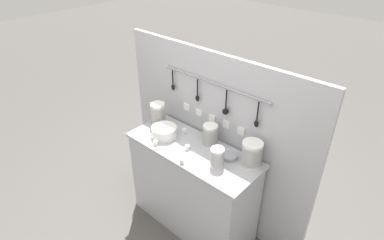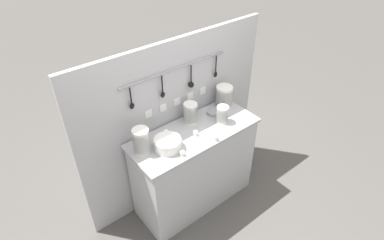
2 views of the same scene
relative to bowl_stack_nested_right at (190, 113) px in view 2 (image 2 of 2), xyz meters
name	(u,v)px [view 2 (image 2 of 2)]	position (x,y,z in m)	size (l,w,h in m)	color
ground_plane	(194,198)	(-0.07, -0.15, -1.04)	(20.00, 20.00, 0.00)	#514F4C
counter	(194,167)	(-0.07, -0.15, -0.57)	(1.27, 0.51, 0.94)	#ADAFB5
back_wall	(176,122)	(-0.07, 0.14, -0.16)	(2.07, 0.09, 1.76)	#B2B2B7
bowl_stack_nested_right	(190,113)	(0.00, 0.00, 0.00)	(0.13, 0.13, 0.20)	white
bowl_stack_back_corner	(224,96)	(0.44, 0.00, 0.01)	(0.17, 0.17, 0.22)	white
bowl_stack_wide_centre	(222,114)	(0.23, -0.20, -0.02)	(0.11, 0.11, 0.17)	white
bowl_stack_short_front	(141,141)	(-0.59, -0.08, 0.02)	(0.14, 0.14, 0.24)	white
plate_stack	(168,144)	(-0.40, -0.19, -0.05)	(0.24, 0.24, 0.10)	white
steel_mixing_bowl	(213,112)	(0.25, -0.05, -0.08)	(0.13, 0.13, 0.03)	#93969E
cup_edge_near	(216,138)	(0.00, -0.37, -0.08)	(0.04, 0.04, 0.04)	white
cup_by_caddy	(166,132)	(-0.30, -0.02, -0.08)	(0.04, 0.04, 0.04)	white
cup_back_right	(182,153)	(-0.36, -0.34, -0.08)	(0.04, 0.04, 0.04)	white
cup_edge_far	(196,133)	(-0.10, -0.20, -0.08)	(0.04, 0.04, 0.04)	white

